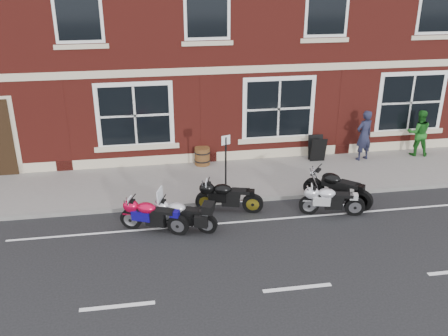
{
  "coord_description": "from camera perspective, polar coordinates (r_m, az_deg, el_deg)",
  "views": [
    {
      "loc": [
        -3.15,
        -11.93,
        6.92
      ],
      "look_at": [
        -0.93,
        1.6,
        1.09
      ],
      "focal_mm": 40.0,
      "sensor_mm": 36.0,
      "label": 1
    }
  ],
  "objects": [
    {
      "name": "ground",
      "position": [
        14.14,
        4.8,
        -6.33
      ],
      "size": [
        80.0,
        80.0,
        0.0
      ],
      "primitive_type": "plane",
      "color": "black",
      "rests_on": "ground"
    },
    {
      "name": "sidewalk",
      "position": [
        16.72,
        2.37,
        -1.18
      ],
      "size": [
        30.0,
        3.0,
        0.12
      ],
      "primitive_type": "cube",
      "color": "slate",
      "rests_on": "ground"
    },
    {
      "name": "kerb",
      "position": [
        15.33,
        3.55,
        -3.57
      ],
      "size": [
        30.0,
        0.16,
        0.12
      ],
      "primitive_type": "cube",
      "color": "slate",
      "rests_on": "ground"
    },
    {
      "name": "moto_touring_silver",
      "position": [
        13.61,
        -4.81,
        -5.17
      ],
      "size": [
        1.77,
        0.84,
        1.23
      ],
      "rotation": [
        0.0,
        0.0,
        1.17
      ],
      "color": "black",
      "rests_on": "ground"
    },
    {
      "name": "moto_sport_red",
      "position": [
        13.62,
        -8.12,
        -5.28
      ],
      "size": [
        1.84,
        0.89,
        0.88
      ],
      "rotation": [
        0.0,
        0.0,
        1.16
      ],
      "color": "black",
      "rests_on": "ground"
    },
    {
      "name": "moto_sport_black",
      "position": [
        14.51,
        0.44,
        -3.14
      ],
      "size": [
        1.95,
        0.65,
        0.89
      ],
      "rotation": [
        0.0,
        0.0,
        1.3
      ],
      "color": "black",
      "rests_on": "ground"
    },
    {
      "name": "moto_sport_silver",
      "position": [
        14.68,
        12.11,
        -3.49
      ],
      "size": [
        1.86,
        0.56,
        0.85
      ],
      "rotation": [
        0.0,
        0.0,
        1.33
      ],
      "color": "black",
      "rests_on": "ground"
    },
    {
      "name": "moto_naked_black",
      "position": [
        15.33,
        12.76,
        -2.05
      ],
      "size": [
        1.69,
        1.58,
        0.98
      ],
      "rotation": [
        0.0,
        0.0,
        0.83
      ],
      "color": "black",
      "rests_on": "ground"
    },
    {
      "name": "pedestrian_left",
      "position": [
        18.48,
        15.71,
        3.62
      ],
      "size": [
        0.77,
        0.63,
        1.83
      ],
      "primitive_type": "imported",
      "rotation": [
        0.0,
        0.0,
        3.46
      ],
      "color": "#1C1E32",
      "rests_on": "sidewalk"
    },
    {
      "name": "pedestrian_right",
      "position": [
        19.59,
        21.36,
        3.77
      ],
      "size": [
        0.97,
        0.84,
        1.71
      ],
      "primitive_type": "imported",
      "rotation": [
        0.0,
        0.0,
        2.88
      ],
      "color": "#1A5C1A",
      "rests_on": "sidewalk"
    },
    {
      "name": "a_board_sign",
      "position": [
        18.17,
        10.59,
        2.2
      ],
      "size": [
        0.55,
        0.38,
        0.9
      ],
      "primitive_type": null,
      "rotation": [
        0.0,
        0.0,
        -0.03
      ],
      "color": "black",
      "rests_on": "sidewalk"
    },
    {
      "name": "barrel_planter",
      "position": [
        17.57,
        -2.5,
        1.38
      ],
      "size": [
        0.56,
        0.56,
        0.63
      ],
      "color": "#563617",
      "rests_on": "sidewalk"
    },
    {
      "name": "parking_sign",
      "position": [
        14.78,
        0.2,
        0.63
      ],
      "size": [
        0.27,
        0.11,
        2.01
      ],
      "rotation": [
        0.0,
        0.0,
        0.35
      ],
      "color": "black",
      "rests_on": "sidewalk"
    }
  ]
}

